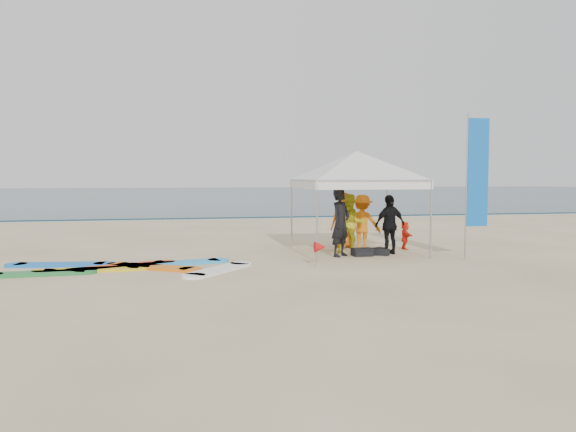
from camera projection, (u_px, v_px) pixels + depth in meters
The scene contains 14 objects.
ground at pixel (328, 278), 12.42m from camera, with size 120.00×120.00×0.00m, color beige.
ocean at pixel (199, 194), 71.04m from camera, with size 160.00×84.00×0.08m, color #0C2633.
shoreline_foam at pixel (236, 218), 30.21m from camera, with size 160.00×1.20×0.01m, color silver.
person_black_a at pixel (341, 222), 15.70m from camera, with size 0.70×0.46×1.92m, color black.
person_yellow at pixel (351, 224), 16.35m from camera, with size 0.84×0.66×1.73m, color gold.
person_orange_a at pixel (362, 223), 16.81m from camera, with size 1.10×0.63×1.70m, color orange.
person_black_b at pixel (390, 225), 16.16m from camera, with size 1.01×0.42×1.72m, color black.
person_orange_b at pixel (345, 220), 17.62m from camera, with size 0.85×0.56×1.75m, color #C66111.
person_seated at pixel (405, 236), 17.28m from camera, with size 0.79×0.25×0.85m, color red.
canopy_tent at pixel (357, 151), 16.38m from camera, with size 4.53×4.53×3.42m.
feather_flag at pixel (477, 174), 15.11m from camera, with size 0.66×0.04×3.92m.
marker_pennant at pixel (320, 247), 13.89m from camera, with size 0.28×0.28×0.64m.
gear_pile at pixel (369, 252), 15.93m from camera, with size 1.13×0.62×0.22m.
surfboard_spread at pixel (123, 268), 13.59m from camera, with size 5.90×2.94×0.07m.
Camera 1 is at (-3.34, -11.87, 2.23)m, focal length 35.00 mm.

